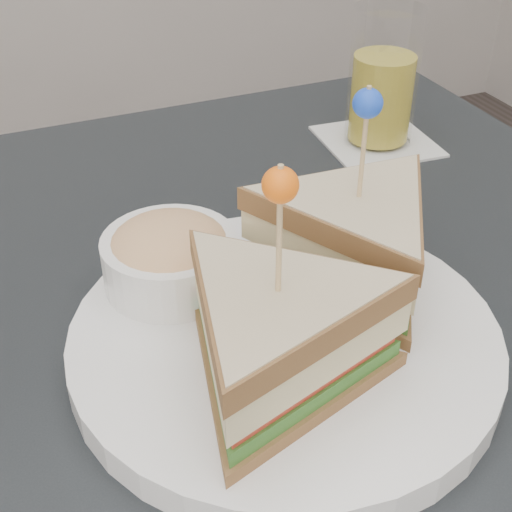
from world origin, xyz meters
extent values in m
cube|color=black|center=(0.00, 0.00, 0.73)|extent=(0.80, 0.80, 0.03)
cylinder|color=black|center=(0.35, 0.35, 0.36)|extent=(0.04, 0.04, 0.72)
cylinder|color=white|center=(0.01, -0.04, 0.76)|extent=(0.35, 0.35, 0.02)
cylinder|color=white|center=(0.01, -0.04, 0.77)|extent=(0.35, 0.35, 0.01)
cylinder|color=#DDBA7F|center=(-0.02, -0.08, 0.88)|extent=(0.00, 0.00, 0.09)
sphere|color=orange|center=(-0.02, -0.08, 0.91)|extent=(0.02, 0.02, 0.02)
cylinder|color=#DDBA7F|center=(0.08, -0.01, 0.88)|extent=(0.00, 0.00, 0.09)
sphere|color=blue|center=(0.08, -0.01, 0.91)|extent=(0.02, 0.02, 0.02)
cylinder|color=white|center=(-0.04, 0.04, 0.79)|extent=(0.12, 0.12, 0.04)
ellipsoid|color=#E0B772|center=(-0.04, 0.04, 0.80)|extent=(0.10, 0.10, 0.04)
cube|color=silver|center=(0.24, 0.22, 0.75)|extent=(0.12, 0.12, 0.00)
cylinder|color=gold|center=(0.24, 0.22, 0.80)|extent=(0.07, 0.07, 0.09)
cylinder|color=white|center=(0.24, 0.22, 0.82)|extent=(0.08, 0.08, 0.14)
cube|color=white|center=(0.25, 0.23, 0.84)|extent=(0.02, 0.02, 0.02)
cube|color=white|center=(0.23, 0.22, 0.84)|extent=(0.02, 0.02, 0.02)
camera|label=1|loc=(-0.15, -0.37, 1.09)|focal=50.00mm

